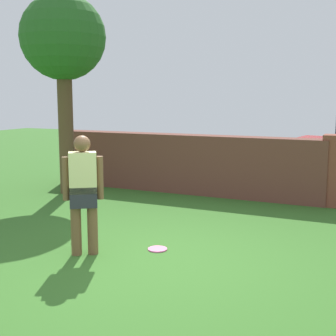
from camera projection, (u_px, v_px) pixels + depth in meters
name	position (u px, v px, depth m)	size (l,w,h in m)	color
ground_plane	(156.00, 262.00, 6.02)	(40.00, 40.00, 0.00)	#336623
brick_wall	(181.00, 163.00, 10.39)	(6.29, 0.50, 1.30)	brown
tree	(63.00, 41.00, 9.89)	(1.82, 1.82, 4.30)	brown
person	(83.00, 189.00, 6.19)	(0.46, 0.39, 1.62)	brown
frisbee_pink	(157.00, 249.00, 6.50)	(0.27, 0.27, 0.02)	pink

